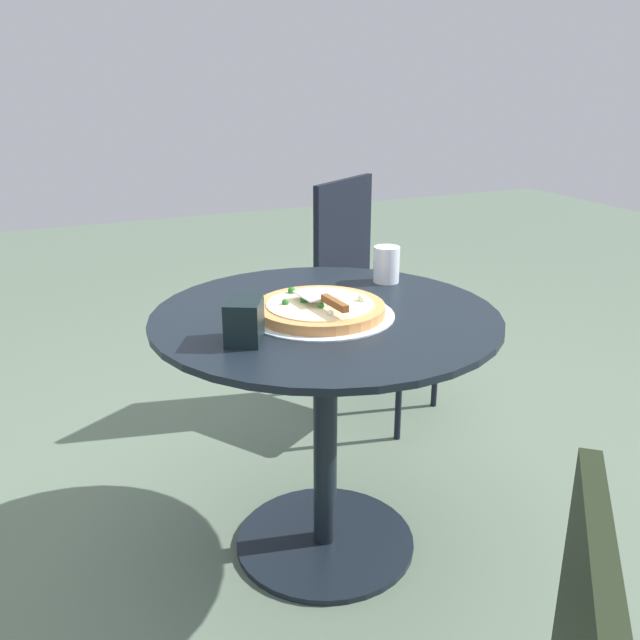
# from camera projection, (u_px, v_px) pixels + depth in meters

# --- Properties ---
(ground_plane) EXTENTS (10.00, 10.00, 0.00)m
(ground_plane) POSITION_uv_depth(u_px,v_px,m) (325.00, 543.00, 2.06)
(ground_plane) COLOR #586B58
(patio_table) EXTENTS (0.92, 0.92, 0.72)m
(patio_table) POSITION_uv_depth(u_px,v_px,m) (325.00, 385.00, 1.89)
(patio_table) COLOR black
(patio_table) RESTS_ON ground
(pizza_on_tray) EXTENTS (0.39, 0.39, 0.05)m
(pizza_on_tray) POSITION_uv_depth(u_px,v_px,m) (320.00, 309.00, 1.80)
(pizza_on_tray) COLOR silver
(pizza_on_tray) RESTS_ON patio_table
(pizza_server) EXTENTS (0.09, 0.21, 0.02)m
(pizza_server) POSITION_uv_depth(u_px,v_px,m) (325.00, 299.00, 1.75)
(pizza_server) COLOR silver
(pizza_server) RESTS_ON pizza_on_tray
(drinking_cup) EXTENTS (0.08, 0.08, 0.11)m
(drinking_cup) POSITION_uv_depth(u_px,v_px,m) (386.00, 264.00, 2.07)
(drinking_cup) COLOR white
(drinking_cup) RESTS_ON patio_table
(napkin_dispenser) EXTENTS (0.12, 0.13, 0.10)m
(napkin_dispenser) POSITION_uv_depth(u_px,v_px,m) (244.00, 321.00, 1.61)
(napkin_dispenser) COLOR black
(napkin_dispenser) RESTS_ON patio_table
(patio_chair_corner) EXTENTS (0.54, 0.54, 0.93)m
(patio_chair_corner) POSITION_uv_depth(u_px,v_px,m) (365.00, 283.00, 2.72)
(patio_chair_corner) COLOR black
(patio_chair_corner) RESTS_ON ground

